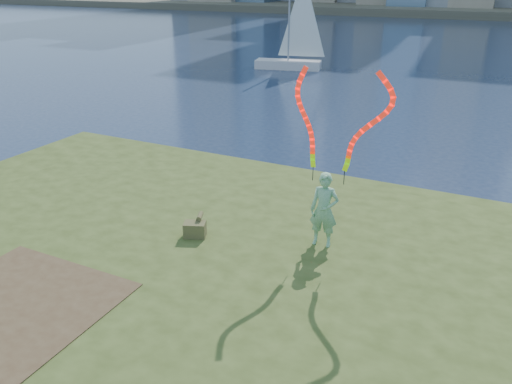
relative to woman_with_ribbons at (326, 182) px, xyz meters
The scene contains 7 objects.
ground 3.15m from the woman_with_ribbons, 146.45° to the right, with size 320.00×320.00×0.00m, color #1B2944.
grassy_knoll 4.42m from the woman_with_ribbons, 117.88° to the right, with size 20.00×18.00×0.80m.
dirt_patch 6.19m from the woman_with_ribbons, 132.51° to the right, with size 3.20×3.00×0.02m, color #47331E.
far_shore 93.79m from the woman_with_ribbons, 91.14° to the left, with size 320.00×40.00×1.20m, color #4E4939.
woman_with_ribbons is the anchor object (origin of this frame).
canvas_bag 3.03m from the woman_with_ribbons, 160.77° to the right, with size 0.55×0.62×0.44m.
sailboat 26.26m from the woman_with_ribbons, 113.85° to the left, with size 4.84×2.39×7.27m.
Camera 1 is at (4.69, -7.72, 6.04)m, focal length 35.00 mm.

